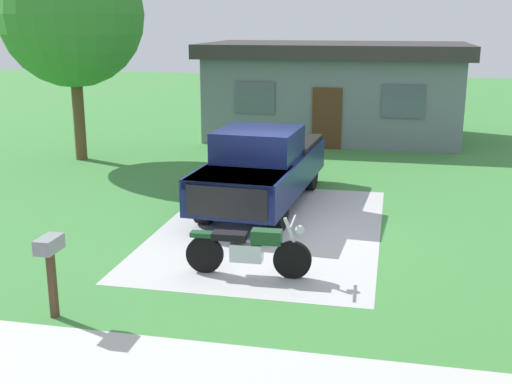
{
  "coord_description": "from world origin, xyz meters",
  "views": [
    {
      "loc": [
        2.44,
        -12.87,
        4.31
      ],
      "look_at": [
        -0.23,
        -0.36,
        0.9
      ],
      "focal_mm": 45.32,
      "sensor_mm": 36.0,
      "label": 1
    }
  ],
  "objects_px": {
    "shade_tree": "(72,15)",
    "neighbor_house": "(334,89)",
    "pickup_truck": "(263,165)",
    "mailbox": "(50,255)",
    "motorcycle": "(249,249)"
  },
  "relations": [
    {
      "from": "motorcycle",
      "to": "pickup_truck",
      "type": "bearing_deg",
      "value": 98.31
    },
    {
      "from": "neighbor_house",
      "to": "pickup_truck",
      "type": "bearing_deg",
      "value": -94.44
    },
    {
      "from": "pickup_truck",
      "to": "neighbor_house",
      "type": "distance_m",
      "value": 9.82
    },
    {
      "from": "pickup_truck",
      "to": "shade_tree",
      "type": "distance_m",
      "value": 8.52
    },
    {
      "from": "mailbox",
      "to": "neighbor_house",
      "type": "relative_size",
      "value": 0.13
    },
    {
      "from": "shade_tree",
      "to": "mailbox",
      "type": "bearing_deg",
      "value": -65.23
    },
    {
      "from": "motorcycle",
      "to": "shade_tree",
      "type": "bearing_deg",
      "value": 131.36
    },
    {
      "from": "neighbor_house",
      "to": "shade_tree",
      "type": "bearing_deg",
      "value": -141.84
    },
    {
      "from": "pickup_truck",
      "to": "mailbox",
      "type": "xyz_separation_m",
      "value": [
        -1.83,
        -6.73,
        0.03
      ]
    },
    {
      "from": "motorcycle",
      "to": "mailbox",
      "type": "height_order",
      "value": "mailbox"
    },
    {
      "from": "neighbor_house",
      "to": "mailbox",
      "type": "bearing_deg",
      "value": -98.92
    },
    {
      "from": "shade_tree",
      "to": "neighbor_house",
      "type": "height_order",
      "value": "shade_tree"
    },
    {
      "from": "motorcycle",
      "to": "pickup_truck",
      "type": "height_order",
      "value": "pickup_truck"
    },
    {
      "from": "pickup_truck",
      "to": "mailbox",
      "type": "bearing_deg",
      "value": -105.21
    },
    {
      "from": "shade_tree",
      "to": "pickup_truck",
      "type": "bearing_deg",
      "value": -29.98
    }
  ]
}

